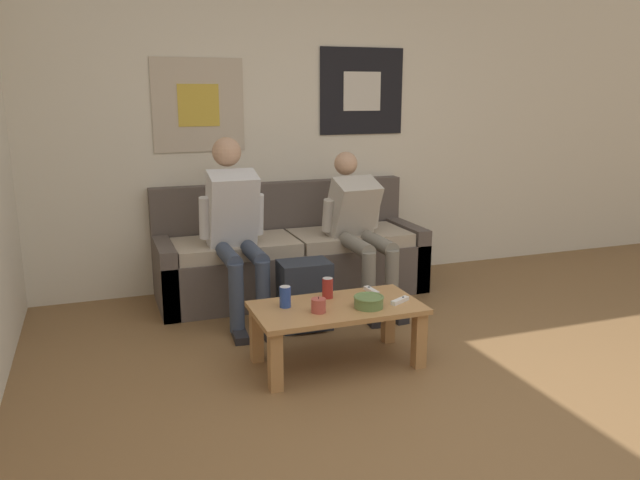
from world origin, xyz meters
name	(u,v)px	position (x,y,z in m)	size (l,w,h in m)	color
ground_plane	(483,445)	(0.00, 0.00, 0.00)	(18.00, 18.00, 0.00)	brown
wall_back	(296,129)	(0.00, 2.78, 1.28)	(10.00, 0.07, 2.55)	silver
couch	(291,258)	(-0.16, 2.43, 0.29)	(2.09, 0.71, 0.86)	#564C47
coffee_table	(337,317)	(-0.31, 1.05, 0.30)	(0.98, 0.52, 0.37)	#B27F4C
person_seated_adult	(235,222)	(-0.68, 2.08, 0.68)	(0.47, 0.90, 1.26)	#384256
person_seated_teen	(359,223)	(0.26, 2.06, 0.61)	(0.47, 0.94, 1.13)	gray
backpack	(305,297)	(-0.30, 1.66, 0.22)	(0.35, 0.29, 0.47)	#282D38
ceramic_bowl	(369,301)	(-0.15, 0.96, 0.40)	(0.18, 0.18, 0.07)	#607F47
pillar_candle	(319,305)	(-0.45, 0.98, 0.41)	(0.08, 0.08, 0.09)	#B24C42
drink_can_blue	(285,297)	(-0.60, 1.13, 0.43)	(0.07, 0.07, 0.12)	#28479E
drink_can_red	(328,288)	(-0.32, 1.20, 0.43)	(0.07, 0.07, 0.12)	maroon
game_controller_near_left	(400,301)	(0.06, 0.97, 0.38)	(0.14, 0.10, 0.03)	white
game_controller_near_right	(371,291)	(-0.02, 1.20, 0.38)	(0.05, 0.15, 0.03)	white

